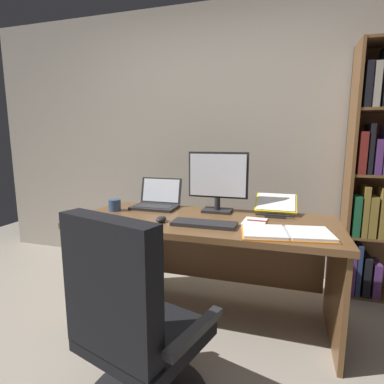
# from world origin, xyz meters

# --- Properties ---
(wall_back) EXTENTS (5.25, 0.12, 2.55)m
(wall_back) POSITION_xyz_m (0.00, 1.89, 1.27)
(wall_back) COLOR #A89E8E
(wall_back) RESTS_ON ground
(desk) EXTENTS (1.81, 0.76, 0.75)m
(desk) POSITION_xyz_m (0.05, 0.97, 0.55)
(desk) COLOR brown
(desk) RESTS_ON ground
(office_chair) EXTENTS (0.69, 0.61, 1.00)m
(office_chair) POSITION_xyz_m (-0.04, -0.01, 0.42)
(office_chair) COLOR #232326
(office_chair) RESTS_ON ground
(monitor) EXTENTS (0.46, 0.16, 0.46)m
(monitor) POSITION_xyz_m (0.09, 1.15, 0.98)
(monitor) COLOR #232326
(monitor) RESTS_ON desk
(laptop) EXTENTS (0.36, 0.29, 0.23)m
(laptop) POSITION_xyz_m (-0.42, 1.15, 0.80)
(laptop) COLOR #232326
(laptop) RESTS_ON desk
(keyboard) EXTENTS (0.42, 0.15, 0.02)m
(keyboard) POSITION_xyz_m (0.09, 0.74, 0.76)
(keyboard) COLOR #232326
(keyboard) RESTS_ON desk
(computer_mouse) EXTENTS (0.06, 0.10, 0.04)m
(computer_mouse) POSITION_xyz_m (-0.21, 0.74, 0.77)
(computer_mouse) COLOR #232326
(computer_mouse) RESTS_ON desk
(reading_stand_with_book) EXTENTS (0.30, 0.30, 0.13)m
(reading_stand_with_book) POSITION_xyz_m (0.52, 1.22, 0.81)
(reading_stand_with_book) COLOR #232326
(reading_stand_with_book) RESTS_ON desk
(open_binder) EXTENTS (0.56, 0.36, 0.02)m
(open_binder) POSITION_xyz_m (0.60, 0.69, 0.76)
(open_binder) COLOR orange
(open_binder) RESTS_ON desk
(notepad) EXTENTS (0.16, 0.22, 0.01)m
(notepad) POSITION_xyz_m (0.39, 0.91, 0.75)
(notepad) COLOR white
(notepad) RESTS_ON desk
(pen) EXTENTS (0.14, 0.01, 0.01)m
(pen) POSITION_xyz_m (0.41, 0.91, 0.76)
(pen) COLOR maroon
(pen) RESTS_ON notepad
(coffee_mug) EXTENTS (0.09, 0.09, 0.09)m
(coffee_mug) POSITION_xyz_m (-0.69, 0.94, 0.79)
(coffee_mug) COLOR #334C7A
(coffee_mug) RESTS_ON desk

